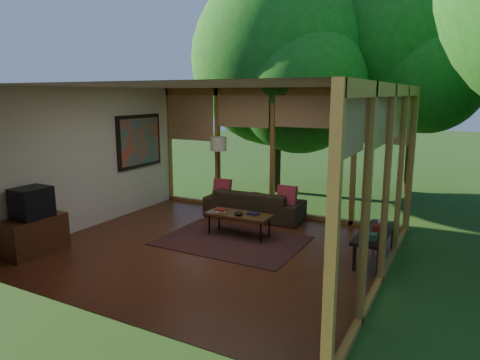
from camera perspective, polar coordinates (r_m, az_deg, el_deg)
The scene contains 25 objects.
floor at distance 7.34m, azimuth -3.81°, elevation -9.13°, with size 5.50×5.50×0.00m, color #5E2A18.
ceiling at distance 6.87m, azimuth -4.12°, elevation 12.45°, with size 5.50×5.50×0.00m, color white.
wall_left at distance 8.74m, azimuth -19.43°, elevation 2.73°, with size 0.04×5.00×2.70m, color beige.
wall_front at distance 5.09m, azimuth -19.10°, elevation -3.12°, with size 5.50×0.04×2.70m, color beige.
window_wall_back at distance 9.17m, azimuth 4.38°, elevation 3.73°, with size 5.50×0.12×2.70m, color olive.
window_wall_right at distance 6.01m, azimuth 18.85°, elevation -0.94°, with size 0.12×5.00×2.70m, color olive.
tree_nw at distance 11.40m, azimuth 5.08°, elevation 15.80°, with size 4.43×4.43×5.67m.
tree_ne at distance 12.08m, azimuth 20.53°, elevation 16.50°, with size 3.88×3.88×5.73m.
rug at distance 7.69m, azimuth -1.11°, elevation -8.09°, with size 2.47×1.75×0.01m, color maroon.
sofa at distance 9.00m, azimuth 1.92°, elevation -3.21°, with size 2.05×0.80×0.60m, color #312518.
pillow_left at distance 9.24m, azimuth -2.38°, elevation -1.07°, with size 0.39×0.13×0.39m, color maroon.
pillow_right at distance 8.60m, azimuth 6.28°, elevation -2.08°, with size 0.39×0.13×0.39m, color maroon.
ct_book_lower at distance 7.95m, azimuth -2.55°, elevation -4.17°, with size 0.18×0.13×0.03m, color beige.
ct_book_upper at distance 7.94m, azimuth -2.55°, elevation -3.96°, with size 0.18×0.13×0.03m, color maroon.
ct_book_side at distance 7.78m, azimuth 1.76°, elevation -4.50°, with size 0.20×0.15×0.03m, color black.
ct_bowl at distance 7.71m, azimuth -0.18°, elevation -4.48°, with size 0.16×0.16×0.07m, color black.
media_cabinet at distance 7.82m, azimuth -25.75°, elevation -6.64°, with size 0.50×1.00×0.60m, color #552D17.
television at distance 7.67m, azimuth -26.02°, elevation -2.75°, with size 0.45×0.55×0.50m, color black.
console_book_a at distance 6.70m, azimuth 16.03°, elevation -7.06°, with size 0.25×0.18×0.09m, color #2D5045.
console_book_b at distance 7.12m, azimuth 16.82°, elevation -5.98°, with size 0.21×0.16×0.10m, color maroon.
console_book_c at distance 7.50m, azimuth 17.43°, elevation -5.30°, with size 0.20×0.14×0.05m, color beige.
floor_lamp at distance 9.41m, azimuth -2.88°, elevation 4.28°, with size 0.36×0.36×1.65m.
coffee_table at distance 7.83m, azimuth -0.15°, elevation -4.75°, with size 1.20×0.50×0.43m.
side_console at distance 7.10m, azimuth 16.69°, elevation -6.81°, with size 0.60×1.40×0.46m.
wall_painting at distance 9.68m, azimuth -13.26°, elevation 5.06°, with size 0.06×1.35×1.15m.
Camera 1 is at (3.66, -5.82, 2.57)m, focal length 32.00 mm.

